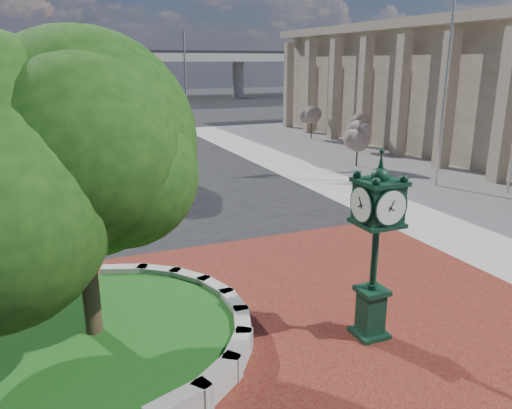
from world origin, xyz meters
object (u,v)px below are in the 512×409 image
object	(u,v)px
flagpole_a	(448,62)
street_lamp_far	(70,66)
post_clock	(376,240)
street_lamp_near	(188,79)
parked_car	(124,115)

from	to	relation	value
flagpole_a	street_lamp_far	world-z (taller)	flagpole_a
post_clock	street_lamp_far	world-z (taller)	street_lamp_far
street_lamp_far	street_lamp_near	bearing A→B (deg)	-65.95
flagpole_a	street_lamp_near	world-z (taller)	flagpole_a
parked_car	street_lamp_far	bearing A→B (deg)	178.05
flagpole_a	post_clock	bearing A→B (deg)	-137.21
flagpole_a	parked_car	bearing A→B (deg)	107.36
parked_car	street_lamp_near	size ratio (longest dim) A/B	0.54
flagpole_a	street_lamp_near	xyz separation A→B (m)	(-7.93, 16.70, -1.15)
parked_car	flagpole_a	xyz separation A→B (m)	(10.28, -32.88, 5.19)
post_clock	street_lamp_near	xyz separation A→B (m)	(3.43, 27.22, 2.47)
parked_car	street_lamp_far	xyz separation A→B (m)	(-4.66, -0.49, 4.77)
flagpole_a	street_lamp_near	size ratio (longest dim) A/B	1.42
parked_car	street_lamp_near	distance (m)	16.84
post_clock	flagpole_a	world-z (taller)	flagpole_a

